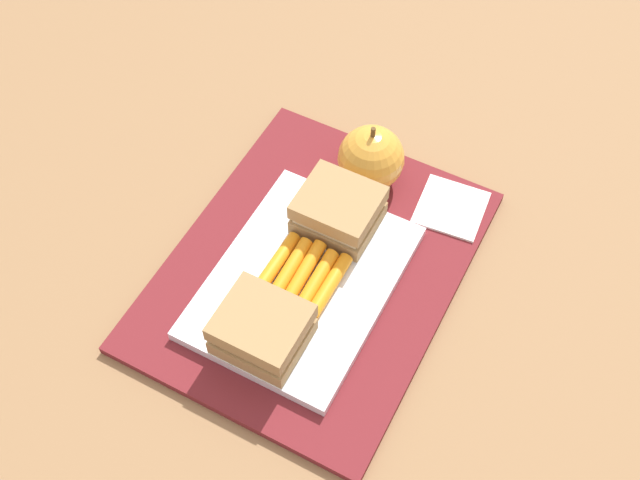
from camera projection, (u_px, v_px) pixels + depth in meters
ground_plane at (314, 272)px, 0.83m from camera, size 2.40×2.40×0.00m
lunchbag_mat at (314, 269)px, 0.83m from camera, size 0.36×0.28×0.01m
food_tray at (303, 282)px, 0.80m from camera, size 0.23×0.17×0.01m
sandwich_half_left at (262, 329)px, 0.74m from camera, size 0.07×0.08×0.04m
sandwich_half_right at (338, 210)px, 0.82m from camera, size 0.07×0.08×0.04m
carrot_sticks_bundle at (303, 275)px, 0.79m from camera, size 0.08×0.07×0.02m
apple at (373, 159)px, 0.86m from camera, size 0.07×0.07×0.08m
paper_napkin at (451, 208)px, 0.86m from camera, size 0.08×0.08×0.00m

